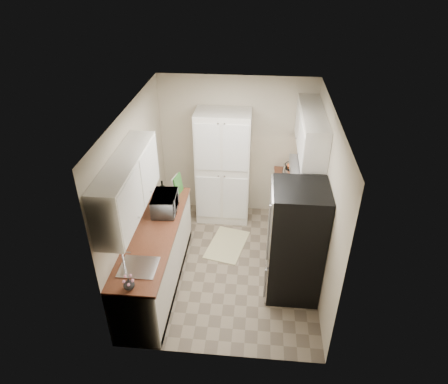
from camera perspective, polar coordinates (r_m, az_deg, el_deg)
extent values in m
plane|color=#7A6B56|center=(6.30, 0.57, -10.39)|extent=(3.20, 3.20, 0.00)
cube|color=beige|center=(6.93, 1.76, 6.37)|extent=(2.60, 0.04, 2.50)
cube|color=beige|center=(4.28, -1.20, -12.41)|extent=(2.60, 0.04, 2.50)
cube|color=beige|center=(5.77, -12.34, -0.11)|extent=(0.04, 3.20, 2.50)
cube|color=beige|center=(5.60, 14.03, -1.43)|extent=(0.04, 3.20, 2.50)
cube|color=silver|center=(4.97, 0.73, 11.43)|extent=(2.60, 3.20, 0.04)
cube|color=silver|center=(4.82, -13.61, 0.91)|extent=(0.33, 1.60, 0.70)
cube|color=silver|center=(5.99, 12.30, 8.08)|extent=(0.33, 1.55, 0.58)
cube|color=#99999E|center=(5.76, 11.67, 3.05)|extent=(0.45, 0.76, 0.13)
cube|color=#B7B7BC|center=(5.00, -12.10, -10.47)|extent=(0.45, 0.40, 0.02)
cube|color=brown|center=(5.96, -11.60, 0.33)|extent=(0.02, 0.22, 0.22)
cube|color=silver|center=(6.80, -0.12, 3.51)|extent=(0.90, 0.55, 2.00)
cube|color=silver|center=(5.83, -9.64, -9.28)|extent=(0.60, 2.30, 0.88)
cube|color=brown|center=(5.54, -10.06, -5.70)|extent=(0.63, 2.33, 0.04)
cube|color=silver|center=(6.99, 9.55, -1.51)|extent=(0.60, 0.80, 0.88)
cube|color=brown|center=(6.75, 9.89, 1.75)|extent=(0.63, 0.83, 0.04)
cube|color=#B7B7BC|center=(6.33, 9.73, -5.41)|extent=(0.64, 0.76, 0.90)
cube|color=black|center=(6.06, 10.12, -1.91)|extent=(0.66, 0.78, 0.03)
cube|color=black|center=(6.04, 12.95, -1.21)|extent=(0.06, 0.76, 0.22)
cube|color=tan|center=(6.13, 6.42, -5.31)|extent=(0.01, 0.16, 0.42)
cube|color=beige|center=(6.32, 6.42, -3.99)|extent=(0.01, 0.16, 0.42)
cube|color=#B7B7BC|center=(5.45, 10.22, -7.14)|extent=(0.70, 0.72, 1.70)
imported|color=#BCBDC1|center=(5.82, -8.44, -1.62)|extent=(0.37, 0.52, 0.28)
cylinder|color=black|center=(6.05, -8.75, 0.03)|extent=(0.08, 0.08, 0.31)
imported|color=silver|center=(4.73, -13.44, -12.66)|extent=(0.15, 0.15, 0.13)
cube|color=#33802D|center=(6.22, -6.56, 1.09)|extent=(0.07, 0.24, 0.30)
cube|color=#ADADB1|center=(6.67, 9.51, 2.59)|extent=(0.29, 0.36, 0.19)
cube|color=beige|center=(6.66, 0.45, -7.52)|extent=(0.73, 0.98, 0.01)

